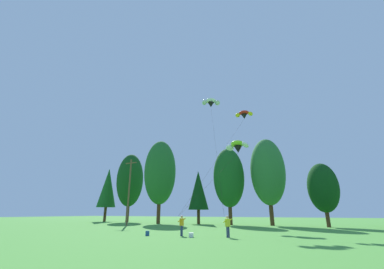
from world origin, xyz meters
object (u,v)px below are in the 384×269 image
at_px(utility_pole, 129,190).
at_px(parafoil_kite_far_lime_white, 238,146).
at_px(parafoil_kite_high_red_yellow, 244,115).
at_px(kite_flyer_mid, 228,224).
at_px(kite_flyer_near, 182,224).
at_px(picnic_cooler, 191,235).
at_px(backpack, 147,233).
at_px(parafoil_kite_mid_white, 211,103).

height_order(utility_pole, parafoil_kite_far_lime_white, parafoil_kite_far_lime_white).
bearing_deg(parafoil_kite_high_red_yellow, kite_flyer_mid, -82.99).
distance_m(kite_flyer_near, kite_flyer_mid, 4.12).
bearing_deg(utility_pole, parafoil_kite_high_red_yellow, 10.84).
bearing_deg(parafoil_kite_high_red_yellow, parafoil_kite_far_lime_white, -115.92).
bearing_deg(picnic_cooler, backpack, 72.06).
bearing_deg(kite_flyer_mid, backpack, -166.72).
xyz_separation_m(kite_flyer_mid, parafoil_kite_high_red_yellow, (-1.79, 14.55, 15.29)).
relative_size(kite_flyer_near, parafoil_kite_mid_white, 0.09).
xyz_separation_m(parafoil_kite_high_red_yellow, parafoil_kite_mid_white, (-5.47, 0.10, 3.18)).
relative_size(utility_pole, parafoil_kite_mid_white, 0.56).
height_order(kite_flyer_mid, picnic_cooler, kite_flyer_mid).
height_order(parafoil_kite_high_red_yellow, backpack, parafoil_kite_high_red_yellow).
xyz_separation_m(utility_pole, kite_flyer_mid, (20.31, -11.00, -4.46)).
bearing_deg(parafoil_kite_mid_white, picnic_cooler, -74.19).
relative_size(kite_flyer_mid, backpack, 4.23).
xyz_separation_m(utility_pole, picnic_cooler, (17.51, -12.10, -5.29)).
relative_size(kite_flyer_near, backpack, 4.23).
bearing_deg(parafoil_kite_mid_white, parafoil_kite_far_lime_white, -20.79).
bearing_deg(picnic_cooler, parafoil_kite_mid_white, -9.49).
distance_m(parafoil_kite_far_lime_white, backpack, 18.55).
relative_size(utility_pole, parafoil_kite_high_red_yellow, 0.66).
xyz_separation_m(parafoil_kite_high_red_yellow, picnic_cooler, (-1.01, -15.65, -16.12)).
bearing_deg(parafoil_kite_high_red_yellow, utility_pole, -169.16).
bearing_deg(picnic_cooler, parafoil_kite_high_red_yellow, -29.02).
bearing_deg(parafoil_kite_high_red_yellow, parafoil_kite_mid_white, 178.97).
distance_m(kite_flyer_mid, parafoil_kite_high_red_yellow, 21.18).
xyz_separation_m(utility_pole, parafoil_kite_high_red_yellow, (18.52, 3.55, 10.83)).
bearing_deg(utility_pole, kite_flyer_near, -35.15).
height_order(parafoil_kite_mid_white, parafoil_kite_far_lime_white, parafoil_kite_mid_white).
distance_m(utility_pole, parafoil_kite_high_red_yellow, 21.75).
height_order(kite_flyer_near, kite_flyer_mid, same).
bearing_deg(kite_flyer_near, parafoil_kite_far_lime_white, 83.55).
xyz_separation_m(kite_flyer_mid, parafoil_kite_mid_white, (-7.26, 14.65, 18.47)).
bearing_deg(kite_flyer_near, parafoil_kite_high_red_yellow, 81.20).
height_order(parafoil_kite_high_red_yellow, parafoil_kite_far_lime_white, parafoil_kite_high_red_yellow).
relative_size(parafoil_kite_mid_white, parafoil_kite_far_lime_white, 1.30).
bearing_deg(parafoil_kite_far_lime_white, backpack, -106.35).
relative_size(parafoil_kite_high_red_yellow, backpack, 39.11).
xyz_separation_m(kite_flyer_near, parafoil_kite_high_red_yellow, (2.31, 14.96, 15.29)).
bearing_deg(parafoil_kite_mid_white, backpack, -88.56).
bearing_deg(picnic_cooler, utility_pole, 30.04).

